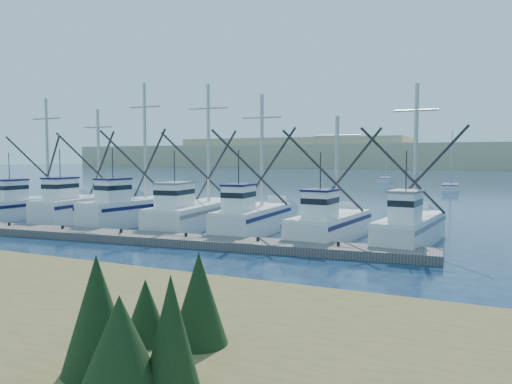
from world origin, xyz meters
TOP-DOWN VIEW (x-y plane):
  - ground at (0.00, 0.00)m, footprint 500.00×500.00m
  - floating_dock at (-6.35, 6.16)m, footprint 31.26×4.84m
  - dune_ridge at (0.00, 210.00)m, footprint 360.00×60.00m
  - trawler_fleet at (-7.35, 11.32)m, footprint 30.49×9.72m
  - sailboat_near at (6.29, 55.50)m, footprint 2.14×6.03m
  - sailboat_far at (-5.74, 74.06)m, footprint 1.94×6.02m

SIDE VIEW (x-z plane):
  - ground at x=0.00m, z-range 0.00..0.00m
  - floating_dock at x=-6.35m, z-range 0.00..0.42m
  - sailboat_near at x=6.29m, z-range -3.56..4.54m
  - sailboat_far at x=-5.74m, z-range -3.56..4.54m
  - trawler_fleet at x=-7.35m, z-range -3.85..5.77m
  - dune_ridge at x=0.00m, z-range 0.00..10.00m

